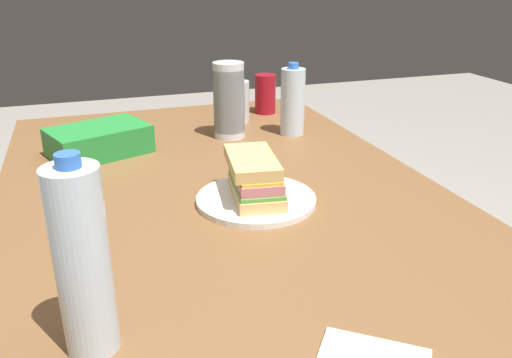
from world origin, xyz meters
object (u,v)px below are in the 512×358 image
soda_can_red (265,94)px  plastic_cup_stack (229,100)px  soda_can_silver (238,102)px  sandwich (255,177)px  chip_bag (99,141)px  water_bottle_spare (83,262)px  dining_table (225,234)px  paper_plate (256,199)px  water_bottle_tall (293,101)px

soda_can_red → plastic_cup_stack: size_ratio=0.60×
soda_can_red → soda_can_silver: size_ratio=1.00×
plastic_cup_stack → soda_can_silver: 0.16m
sandwich → soda_can_silver: size_ratio=1.59×
soda_can_red → chip_bag: soda_can_red is taller
water_bottle_spare → soda_can_red: bearing=-30.2°
sandwich → dining_table: bearing=41.6°
paper_plate → soda_can_silver: bearing=-13.3°
chip_bag → soda_can_silver: size_ratio=1.89×
soda_can_red → chip_bag: 0.57m
water_bottle_tall → water_bottle_spare: water_bottle_spare is taller
sandwich → water_bottle_spare: water_bottle_spare is taller
water_bottle_spare → soda_can_silver: size_ratio=2.09×
water_bottle_spare → soda_can_silver: 1.02m
soda_can_silver → chip_bag: bearing=112.4°
water_bottle_tall → water_bottle_spare: bearing=142.7°
soda_can_red → plastic_cup_stack: (-0.20, 0.18, 0.04)m
soda_can_red → plastic_cup_stack: 0.27m
sandwich → plastic_cup_stack: (0.43, -0.07, 0.05)m
soda_can_red → water_bottle_tall: size_ratio=0.62×
chip_bag → soda_can_silver: soda_can_silver is taller
paper_plate → soda_can_silver: (0.57, -0.13, 0.06)m
chip_bag → soda_can_silver: 0.45m
water_bottle_tall → plastic_cup_stack: size_ratio=0.97×
dining_table → plastic_cup_stack: (0.37, -0.12, 0.19)m
water_bottle_tall → paper_plate: bearing=149.1°
soda_can_red → soda_can_silver: bearing=122.2°
paper_plate → plastic_cup_stack: size_ratio=1.18×
soda_can_red → chip_bag: (-0.24, 0.52, -0.03)m
sandwich → plastic_cup_stack: 0.44m
sandwich → chip_bag: size_ratio=0.84×
plastic_cup_stack → soda_can_silver: plastic_cup_stack is taller
sandwich → chip_bag: sandwich is taller
paper_plate → dining_table: bearing=40.3°
sandwich → plastic_cup_stack: bearing=-9.1°
sandwich → soda_can_silver: soda_can_silver is taller
chip_bag → plastic_cup_stack: 0.35m
soda_can_red → water_bottle_spare: bearing=149.8°
chip_bag → water_bottle_tall: water_bottle_tall is taller
sandwich → soda_can_silver: bearing=-13.5°
dining_table → sandwich: 0.16m
chip_bag → water_bottle_tall: bearing=159.6°
dining_table → water_bottle_tall: 0.48m
water_bottle_spare → sandwich: bearing=-43.3°
dining_table → chip_bag: bearing=34.1°
chip_bag → water_bottle_spare: (-0.74, 0.05, 0.09)m
water_bottle_tall → plastic_cup_stack: 0.18m
dining_table → soda_can_red: size_ratio=12.05×
paper_plate → water_bottle_spare: size_ratio=0.94×
dining_table → chip_bag: chip_bag is taller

